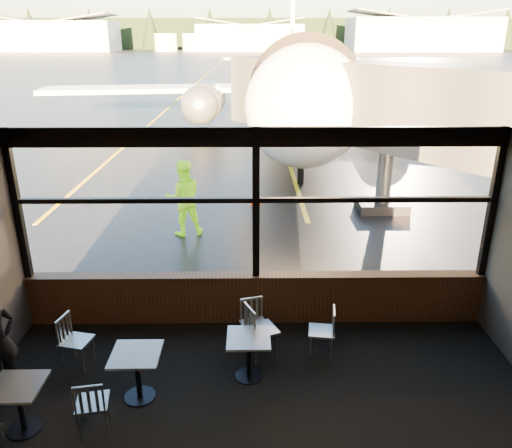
{
  "coord_description": "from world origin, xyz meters",
  "views": [
    {
      "loc": [
        -0.1,
        -7.85,
        4.83
      ],
      "look_at": [
        0.01,
        1.0,
        1.5
      ],
      "focal_mm": 35.0,
      "sensor_mm": 36.0,
      "label": 1
    }
  ],
  "objects_px": {
    "chair_mid_s": "(93,403)",
    "cafe_table_near": "(249,357)",
    "ground_crew": "(183,198)",
    "cone_wing": "(148,130)",
    "cafe_table_mid": "(138,376)",
    "chair_near_w": "(262,330)",
    "chair_mid_w": "(77,342)",
    "cafe_table_left": "(21,408)",
    "chair_near_e": "(321,332)",
    "cone_nose": "(255,197)",
    "airliner": "(296,28)",
    "chair_near_n": "(255,326)",
    "jet_bridge": "(387,138)"
  },
  "relations": [
    {
      "from": "chair_mid_s",
      "to": "cafe_table_near",
      "type": "bearing_deg",
      "value": 18.02
    },
    {
      "from": "ground_crew",
      "to": "cone_wing",
      "type": "xyz_separation_m",
      "value": [
        -3.65,
        14.12,
        -0.74
      ]
    },
    {
      "from": "cafe_table_mid",
      "to": "chair_mid_s",
      "type": "xyz_separation_m",
      "value": [
        -0.45,
        -0.62,
        0.05
      ]
    },
    {
      "from": "cafe_table_mid",
      "to": "chair_near_w",
      "type": "bearing_deg",
      "value": 28.97
    },
    {
      "from": "chair_mid_s",
      "to": "ground_crew",
      "type": "xyz_separation_m",
      "value": [
        0.33,
        6.95,
        0.55
      ]
    },
    {
      "from": "chair_mid_w",
      "to": "cafe_table_left",
      "type": "bearing_deg",
      "value": 1.32
    },
    {
      "from": "chair_near_e",
      "to": "chair_near_w",
      "type": "relative_size",
      "value": 0.89
    },
    {
      "from": "ground_crew",
      "to": "chair_near_w",
      "type": "bearing_deg",
      "value": 94.12
    },
    {
      "from": "chair_mid_s",
      "to": "cone_nose",
      "type": "height_order",
      "value": "chair_mid_s"
    },
    {
      "from": "cone_nose",
      "to": "airliner",
      "type": "bearing_deg",
      "value": 80.43
    },
    {
      "from": "cafe_table_left",
      "to": "cafe_table_mid",
      "type": "bearing_deg",
      "value": 24.06
    },
    {
      "from": "cafe_table_mid",
      "to": "cafe_table_left",
      "type": "bearing_deg",
      "value": -155.94
    },
    {
      "from": "chair_near_n",
      "to": "ground_crew",
      "type": "relative_size",
      "value": 0.44
    },
    {
      "from": "cone_wing",
      "to": "cafe_table_left",
      "type": "bearing_deg",
      "value": -83.52
    },
    {
      "from": "cafe_table_mid",
      "to": "cone_nose",
      "type": "bearing_deg",
      "value": 78.7
    },
    {
      "from": "airliner",
      "to": "cafe_table_near",
      "type": "xyz_separation_m",
      "value": [
        -2.53,
        -22.18,
        -4.92
      ]
    },
    {
      "from": "chair_mid_w",
      "to": "chair_mid_s",
      "type": "bearing_deg",
      "value": 38.19
    },
    {
      "from": "jet_bridge",
      "to": "chair_near_n",
      "type": "relative_size",
      "value": 12.16
    },
    {
      "from": "chair_near_n",
      "to": "chair_mid_s",
      "type": "bearing_deg",
      "value": 24.26
    },
    {
      "from": "cafe_table_left",
      "to": "ground_crew",
      "type": "distance_m",
      "value": 7.09
    },
    {
      "from": "jet_bridge",
      "to": "chair_mid_w",
      "type": "relative_size",
      "value": 12.12
    },
    {
      "from": "airliner",
      "to": "jet_bridge",
      "type": "height_order",
      "value": "airliner"
    },
    {
      "from": "cafe_table_near",
      "to": "cafe_table_left",
      "type": "distance_m",
      "value": 3.12
    },
    {
      "from": "airliner",
      "to": "chair_near_n",
      "type": "relative_size",
      "value": 40.05
    },
    {
      "from": "cafe_table_mid",
      "to": "chair_near_n",
      "type": "bearing_deg",
      "value": 35.37
    },
    {
      "from": "chair_near_n",
      "to": "cone_nose",
      "type": "bearing_deg",
      "value": -106.94
    },
    {
      "from": "ground_crew",
      "to": "chair_mid_s",
      "type": "bearing_deg",
      "value": 72.1
    },
    {
      "from": "chair_near_w",
      "to": "chair_near_n",
      "type": "relative_size",
      "value": 1.1
    },
    {
      "from": "cafe_table_near",
      "to": "chair_mid_w",
      "type": "height_order",
      "value": "chair_mid_w"
    },
    {
      "from": "chair_near_w",
      "to": "chair_mid_s",
      "type": "distance_m",
      "value": 2.72
    },
    {
      "from": "chair_near_e",
      "to": "chair_mid_w",
      "type": "xyz_separation_m",
      "value": [
        -3.81,
        -0.25,
        0.01
      ]
    },
    {
      "from": "airliner",
      "to": "chair_mid_w",
      "type": "xyz_separation_m",
      "value": [
        -5.18,
        -21.86,
        -4.84
      ]
    },
    {
      "from": "cafe_table_near",
      "to": "cone_nose",
      "type": "distance_m",
      "value": 8.31
    },
    {
      "from": "cafe_table_left",
      "to": "cone_wing",
      "type": "relative_size",
      "value": 1.5
    },
    {
      "from": "chair_near_e",
      "to": "chair_mid_w",
      "type": "distance_m",
      "value": 3.82
    },
    {
      "from": "cafe_table_near",
      "to": "chair_mid_w",
      "type": "bearing_deg",
      "value": 173.18
    },
    {
      "from": "cafe_table_mid",
      "to": "cafe_table_near",
      "type": "bearing_deg",
      "value": 15.81
    },
    {
      "from": "cone_nose",
      "to": "chair_near_e",
      "type": "bearing_deg",
      "value": -82.88
    },
    {
      "from": "cafe_table_mid",
      "to": "chair_near_n",
      "type": "xyz_separation_m",
      "value": [
        1.65,
        1.17,
        0.06
      ]
    },
    {
      "from": "cafe_table_near",
      "to": "chair_mid_w",
      "type": "xyz_separation_m",
      "value": [
        -2.65,
        0.32,
        0.08
      ]
    },
    {
      "from": "chair_mid_s",
      "to": "chair_mid_w",
      "type": "relative_size",
      "value": 0.98
    },
    {
      "from": "chair_near_w",
      "to": "chair_mid_w",
      "type": "xyz_separation_m",
      "value": [
        -2.85,
        -0.22,
        -0.04
      ]
    },
    {
      "from": "airliner",
      "to": "ground_crew",
      "type": "xyz_separation_m",
      "value": [
        -4.2,
        -16.28,
        -4.29
      ]
    },
    {
      "from": "airliner",
      "to": "chair_near_n",
      "type": "distance_m",
      "value": 22.12
    },
    {
      "from": "airliner",
      "to": "chair_near_e",
      "type": "relative_size",
      "value": 41.04
    },
    {
      "from": "cafe_table_near",
      "to": "cafe_table_mid",
      "type": "distance_m",
      "value": 1.62
    },
    {
      "from": "cafe_table_mid",
      "to": "chair_near_w",
      "type": "xyz_separation_m",
      "value": [
        1.76,
        0.97,
        0.1
      ]
    },
    {
      "from": "airliner",
      "to": "jet_bridge",
      "type": "relative_size",
      "value": 3.29
    },
    {
      "from": "airliner",
      "to": "cone_wing",
      "type": "relative_size",
      "value": 73.09
    },
    {
      "from": "cafe_table_left",
      "to": "cone_wing",
      "type": "xyz_separation_m",
      "value": [
        -2.39,
        21.07,
        -0.12
      ]
    }
  ]
}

